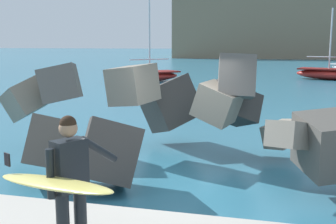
{
  "coord_description": "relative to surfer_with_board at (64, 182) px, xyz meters",
  "views": [
    {
      "loc": [
        1.89,
        -7.63,
        2.81
      ],
      "look_at": [
        -0.14,
        0.5,
        1.4
      ],
      "focal_mm": 43.92,
      "sensor_mm": 36.0,
      "label": 1
    }
  ],
  "objects": [
    {
      "name": "surfer_with_board",
      "position": [
        0.0,
        0.0,
        0.0
      ],
      "size": [
        2.01,
        1.55,
        1.78
      ],
      "color": "black",
      "rests_on": "walkway_path"
    },
    {
      "name": "boat_near_left",
      "position": [
        6.99,
        29.88,
        -0.8
      ],
      "size": [
        6.09,
        3.69,
        5.45
      ],
      "color": "maroon",
      "rests_on": "ground"
    },
    {
      "name": "boat_near_centre",
      "position": [
        -6.72,
        24.78,
        -0.84
      ],
      "size": [
        5.24,
        5.51,
        6.49
      ],
      "color": "maroon",
      "rests_on": "ground"
    },
    {
      "name": "breakwater_jetty",
      "position": [
        2.0,
        5.13,
        -0.14
      ],
      "size": [
        32.38,
        6.02,
        2.61
      ],
      "color": "gray",
      "rests_on": "ground"
    },
    {
      "name": "ground_plane",
      "position": [
        0.31,
        3.65,
        -1.28
      ],
      "size": [
        400.0,
        400.0,
        0.0
      ],
      "primitive_type": "plane",
      "color": "#2D6B84"
    }
  ]
}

